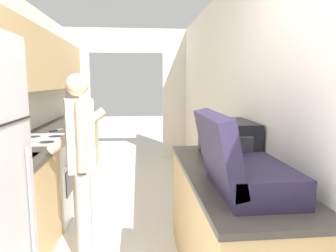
{
  "coord_description": "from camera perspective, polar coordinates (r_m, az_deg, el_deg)",
  "views": [
    {
      "loc": [
        0.22,
        -0.98,
        1.51
      ],
      "look_at": [
        0.56,
        2.41,
        1.0
      ],
      "focal_mm": 32.0,
      "sensor_mm": 36.0,
      "label": 1
    }
  ],
  "objects": [
    {
      "name": "counter_right",
      "position": [
        2.31,
        11.48,
        -19.05
      ],
      "size": [
        0.62,
        1.68,
        0.89
      ],
      "color": "tan",
      "rests_on": "ground_plane"
    },
    {
      "name": "counter_left",
      "position": [
        4.3,
        -20.01,
        -6.3
      ],
      "size": [
        0.62,
        3.7,
        0.89
      ],
      "color": "tan",
      "rests_on": "ground_plane"
    },
    {
      "name": "range_oven",
      "position": [
        3.61,
        -22.86,
        -9.23
      ],
      "size": [
        0.66,
        0.74,
        1.03
      ],
      "color": "white",
      "rests_on": "ground_plane"
    },
    {
      "name": "wall_right",
      "position": [
        3.0,
        13.06,
        3.31
      ],
      "size": [
        0.06,
        7.3,
        2.5
      ],
      "color": "white",
      "rests_on": "ground_plane"
    },
    {
      "name": "person",
      "position": [
        2.58,
        -16.31,
        -6.96
      ],
      "size": [
        0.51,
        0.44,
        1.57
      ],
      "rotation": [
        0.0,
        0.0,
        1.87
      ],
      "color": "#9E9E9E",
      "rests_on": "ground_plane"
    },
    {
      "name": "wall_left",
      "position": [
        3.54,
        -27.79,
        6.86
      ],
      "size": [
        0.38,
        7.3,
        2.5
      ],
      "color": "white",
      "rests_on": "ground_plane"
    },
    {
      "name": "microwave",
      "position": [
        2.48,
        11.26,
        -2.5
      ],
      "size": [
        0.39,
        0.52,
        0.3
      ],
      "color": "black",
      "rests_on": "counter_right"
    },
    {
      "name": "knife",
      "position": [
        4.0,
        -20.79,
        -0.8
      ],
      "size": [
        0.13,
        0.29,
        0.02
      ],
      "rotation": [
        0.0,
        0.0,
        -0.58
      ],
      "color": "#B7B7BC",
      "rests_on": "counter_left"
    },
    {
      "name": "suitcase",
      "position": [
        1.72,
        13.61,
        -7.77
      ],
      "size": [
        0.48,
        0.61,
        0.45
      ],
      "color": "#231E38",
      "rests_on": "counter_right"
    },
    {
      "name": "wall_far_with_doorway",
      "position": [
        5.92,
        -7.85,
        7.54
      ],
      "size": [
        2.7,
        0.06,
        2.5
      ],
      "color": "white",
      "rests_on": "ground_plane"
    }
  ]
}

